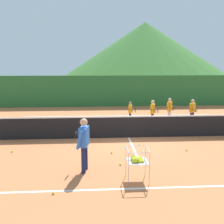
{
  "coord_description": "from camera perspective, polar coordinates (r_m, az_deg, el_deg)",
  "views": [
    {
      "loc": [
        -1.39,
        -10.37,
        3.1
      ],
      "look_at": [
        -0.71,
        0.25,
        1.11
      ],
      "focal_mm": 39.38,
      "sensor_mm": 36.0,
      "label": 1
    }
  ],
  "objects": [
    {
      "name": "student_3",
      "position": [
        13.86,
        18.19,
        0.59
      ],
      "size": [
        0.5,
        0.7,
        1.36
      ],
      "color": "navy",
      "rests_on": "ground"
    },
    {
      "name": "instructor",
      "position": [
        7.29,
        -6.55,
        -6.46
      ],
      "size": [
        0.43,
        0.79,
        1.62
      ],
      "color": "#191E4C",
      "rests_on": "ground"
    },
    {
      "name": "ground_plane",
      "position": [
        10.91,
        3.85,
        -5.93
      ],
      "size": [
        120.0,
        120.0,
        0.0
      ],
      "primitive_type": "plane",
      "color": "#C67042"
    },
    {
      "name": "hill_0",
      "position": [
        79.94,
        7.59,
        14.2
      ],
      "size": [
        50.49,
        50.49,
        16.44
      ],
      "primitive_type": "cone",
      "color": "#38702D",
      "rests_on": "ground"
    },
    {
      "name": "student_1",
      "position": [
        13.06,
        9.47,
        0.37
      ],
      "size": [
        0.42,
        0.72,
        1.35
      ],
      "color": "black",
      "rests_on": "ground"
    },
    {
      "name": "tennis_ball_4",
      "position": [
        6.51,
        -13.46,
        -17.8
      ],
      "size": [
        0.07,
        0.07,
        0.07
      ],
      "primitive_type": "sphere",
      "color": "yellow",
      "rests_on": "ground"
    },
    {
      "name": "student_2",
      "position": [
        13.98,
        13.23,
        0.94
      ],
      "size": [
        0.47,
        0.73,
        1.36
      ],
      "color": "silver",
      "rests_on": "ground"
    },
    {
      "name": "tennis_ball_3",
      "position": [
        9.79,
        -22.2,
        -8.46
      ],
      "size": [
        0.07,
        0.07,
        0.07
      ],
      "primitive_type": "sphere",
      "color": "yellow",
      "rests_on": "ground"
    },
    {
      "name": "tennis_ball_7",
      "position": [
        9.86,
        6.36,
        -7.59
      ],
      "size": [
        0.07,
        0.07,
        0.07
      ],
      "primitive_type": "sphere",
      "color": "yellow",
      "rests_on": "ground"
    },
    {
      "name": "windscreen_fence",
      "position": [
        19.07,
        0.55,
        4.88
      ],
      "size": [
        25.77,
        0.08,
        2.39
      ],
      "primitive_type": "cube",
      "color": "#286B33",
      "rests_on": "ground"
    },
    {
      "name": "line_baseline_near",
      "position": [
        6.71,
        9.16,
        -17.03
      ],
      "size": [
        11.71,
        0.08,
        0.01
      ],
      "primitive_type": "cube",
      "color": "white",
      "rests_on": "ground"
    },
    {
      "name": "tennis_ball_2",
      "position": [
        7.97,
        1.94,
        -12.03
      ],
      "size": [
        0.07,
        0.07,
        0.07
      ],
      "primitive_type": "sphere",
      "color": "yellow",
      "rests_on": "ground"
    },
    {
      "name": "tennis_net",
      "position": [
        10.78,
        3.89,
        -3.38
      ],
      "size": [
        11.7,
        0.08,
        1.05
      ],
      "color": "#333338",
      "rests_on": "ground"
    },
    {
      "name": "student_0",
      "position": [
        13.49,
        4.31,
        0.41
      ],
      "size": [
        0.41,
        0.65,
        1.19
      ],
      "color": "navy",
      "rests_on": "ground"
    },
    {
      "name": "tennis_ball_1",
      "position": [
        9.63,
        16.91,
        -8.44
      ],
      "size": [
        0.07,
        0.07,
        0.07
      ],
      "primitive_type": "sphere",
      "color": "yellow",
      "rests_on": "ground"
    },
    {
      "name": "line_service_center",
      "position": [
        10.91,
        3.85,
        -5.91
      ],
      "size": [
        0.08,
        6.26,
        0.01
      ],
      "primitive_type": "cube",
      "color": "white",
      "rests_on": "ground"
    },
    {
      "name": "tennis_ball_6",
      "position": [
        8.96,
        -0.09,
        -9.4
      ],
      "size": [
        0.07,
        0.07,
        0.07
      ],
      "primitive_type": "sphere",
      "color": "yellow",
      "rests_on": "ground"
    },
    {
      "name": "line_baseline_far",
      "position": [
        15.6,
        1.54,
        -0.85
      ],
      "size": [
        11.71,
        0.08,
        0.01
      ],
      "primitive_type": "cube",
      "color": "white",
      "rests_on": "ground"
    },
    {
      "name": "tennis_ball_5",
      "position": [
        11.26,
        19.22,
        -5.8
      ],
      "size": [
        0.07,
        0.07,
        0.07
      ],
      "primitive_type": "sphere",
      "color": "yellow",
      "rests_on": "ground"
    },
    {
      "name": "ball_cart",
      "position": [
        6.85,
        5.78,
        -10.94
      ],
      "size": [
        0.58,
        0.58,
        0.9
      ],
      "color": "#B7B7BC",
      "rests_on": "ground"
    }
  ]
}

